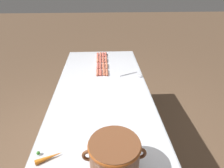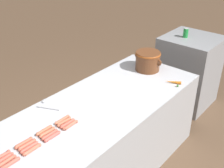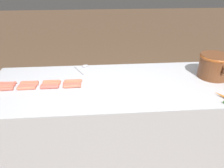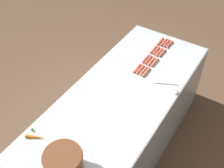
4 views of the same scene
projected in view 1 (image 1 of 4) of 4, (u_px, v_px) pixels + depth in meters
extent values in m
plane|color=brown|center=(104.00, 154.00, 2.34)|extent=(20.00, 20.00, 0.00)
cube|color=#ADAFB5|center=(103.00, 126.00, 2.13)|extent=(0.92, 2.30, 0.86)
cube|color=silver|center=(102.00, 92.00, 1.92)|extent=(0.90, 2.25, 0.00)
cylinder|color=#C55B49|center=(106.00, 55.00, 2.77)|extent=(0.04, 0.13, 0.03)
sphere|color=#C55B49|center=(105.00, 53.00, 2.82)|extent=(0.03, 0.03, 0.03)
sphere|color=#C55B49|center=(106.00, 56.00, 2.71)|extent=(0.03, 0.03, 0.03)
cylinder|color=#CB6248|center=(106.00, 60.00, 2.60)|extent=(0.03, 0.13, 0.03)
sphere|color=#CB6248|center=(106.00, 58.00, 2.66)|extent=(0.03, 0.03, 0.03)
sphere|color=#CB6248|center=(106.00, 62.00, 2.54)|extent=(0.03, 0.03, 0.03)
cylinder|color=#C36748|center=(107.00, 66.00, 2.43)|extent=(0.03, 0.13, 0.03)
sphere|color=#C36748|center=(106.00, 64.00, 2.49)|extent=(0.03, 0.03, 0.03)
sphere|color=#C36748|center=(107.00, 68.00, 2.38)|extent=(0.03, 0.03, 0.03)
cylinder|color=#C26649|center=(107.00, 72.00, 2.27)|extent=(0.03, 0.13, 0.03)
sphere|color=#C26649|center=(107.00, 70.00, 2.33)|extent=(0.03, 0.03, 0.03)
sphere|color=#C26649|center=(107.00, 75.00, 2.21)|extent=(0.03, 0.03, 0.03)
cylinder|color=#C85949|center=(103.00, 55.00, 2.77)|extent=(0.03, 0.13, 0.03)
sphere|color=#C85949|center=(103.00, 53.00, 2.82)|extent=(0.03, 0.03, 0.03)
sphere|color=#C85949|center=(103.00, 56.00, 2.71)|extent=(0.03, 0.03, 0.03)
cylinder|color=#C7634B|center=(103.00, 60.00, 2.60)|extent=(0.03, 0.13, 0.03)
sphere|color=#C7634B|center=(103.00, 58.00, 2.65)|extent=(0.03, 0.03, 0.03)
sphere|color=#C7634B|center=(103.00, 62.00, 2.54)|extent=(0.03, 0.03, 0.03)
cylinder|color=#C8684A|center=(103.00, 66.00, 2.43)|extent=(0.03, 0.13, 0.03)
sphere|color=#C8684A|center=(103.00, 64.00, 2.49)|extent=(0.03, 0.03, 0.03)
sphere|color=#C8684A|center=(104.00, 68.00, 2.37)|extent=(0.03, 0.03, 0.03)
cylinder|color=#C26648|center=(104.00, 72.00, 2.27)|extent=(0.04, 0.13, 0.03)
sphere|color=#C26648|center=(103.00, 70.00, 2.33)|extent=(0.03, 0.03, 0.03)
sphere|color=#C26648|center=(104.00, 75.00, 2.22)|extent=(0.03, 0.03, 0.03)
cylinder|color=#C9644C|center=(101.00, 55.00, 2.77)|extent=(0.03, 0.13, 0.03)
sphere|color=#C9644C|center=(101.00, 53.00, 2.82)|extent=(0.03, 0.03, 0.03)
sphere|color=#C9644C|center=(100.00, 56.00, 2.71)|extent=(0.03, 0.03, 0.03)
cylinder|color=#CD5D4C|center=(100.00, 60.00, 2.60)|extent=(0.03, 0.13, 0.03)
sphere|color=#CD5D4C|center=(100.00, 58.00, 2.66)|extent=(0.03, 0.03, 0.03)
sphere|color=#CD5D4C|center=(101.00, 62.00, 2.54)|extent=(0.03, 0.03, 0.03)
cylinder|color=#BF5A48|center=(100.00, 66.00, 2.43)|extent=(0.03, 0.13, 0.03)
sphere|color=#BF5A48|center=(100.00, 64.00, 2.49)|extent=(0.03, 0.03, 0.03)
sphere|color=#BF5A48|center=(100.00, 68.00, 2.38)|extent=(0.03, 0.03, 0.03)
cylinder|color=#CE5B4A|center=(100.00, 72.00, 2.27)|extent=(0.03, 0.13, 0.03)
sphere|color=#CE5B4A|center=(100.00, 70.00, 2.33)|extent=(0.03, 0.03, 0.03)
sphere|color=#CE5B4A|center=(101.00, 75.00, 2.21)|extent=(0.03, 0.03, 0.03)
cylinder|color=#CE5D4C|center=(98.00, 55.00, 2.76)|extent=(0.03, 0.13, 0.03)
sphere|color=#CE5D4C|center=(98.00, 53.00, 2.82)|extent=(0.03, 0.03, 0.03)
sphere|color=#CE5D4C|center=(98.00, 57.00, 2.70)|extent=(0.03, 0.03, 0.03)
cylinder|color=#CC674D|center=(98.00, 60.00, 2.60)|extent=(0.03, 0.13, 0.03)
sphere|color=#CC674D|center=(98.00, 58.00, 2.66)|extent=(0.03, 0.03, 0.03)
sphere|color=#CC674D|center=(97.00, 62.00, 2.54)|extent=(0.03, 0.03, 0.03)
cylinder|color=#C85A4D|center=(98.00, 66.00, 2.43)|extent=(0.03, 0.13, 0.03)
sphere|color=#C85A4D|center=(98.00, 64.00, 2.49)|extent=(0.03, 0.03, 0.03)
sphere|color=#C85A4D|center=(98.00, 68.00, 2.38)|extent=(0.03, 0.03, 0.03)
cylinder|color=#C4644C|center=(98.00, 72.00, 2.27)|extent=(0.03, 0.13, 0.03)
sphere|color=#C4644C|center=(98.00, 70.00, 2.33)|extent=(0.03, 0.03, 0.03)
sphere|color=#C4644C|center=(97.00, 75.00, 2.21)|extent=(0.03, 0.03, 0.03)
cylinder|color=brown|center=(114.00, 157.00, 1.10)|extent=(0.28, 0.28, 0.22)
torus|color=#9E4A1B|center=(114.00, 145.00, 1.05)|extent=(0.29, 0.29, 0.03)
torus|color=brown|center=(139.00, 154.00, 1.09)|extent=(0.08, 0.02, 0.08)
torus|color=brown|center=(89.00, 156.00, 1.08)|extent=(0.08, 0.02, 0.08)
cylinder|color=#B7B7BC|center=(128.00, 74.00, 2.25)|extent=(0.20, 0.11, 0.01)
ellipsoid|color=#B7B7BC|center=(140.00, 76.00, 2.20)|extent=(0.08, 0.08, 0.02)
cone|color=orange|center=(49.00, 157.00, 1.21)|extent=(0.17, 0.10, 0.03)
sphere|color=#387F2D|center=(38.00, 153.00, 1.24)|extent=(0.02, 0.02, 0.02)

